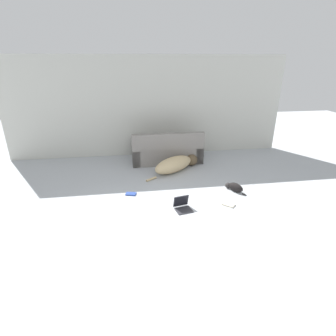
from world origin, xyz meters
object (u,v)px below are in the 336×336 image
Objects in this scene: couch at (166,151)px; book_blue at (131,194)px; cat at (235,187)px; book_cream at (228,204)px; laptop_open at (182,205)px; dog at (176,164)px.

couch is 2.08m from book_blue.
book_cream is (-0.33, -0.54, -0.07)m from cat.
couch is 2.65m from book_cream.
laptop_open is at bearing 88.15° from couch.
cat is at bearing -83.26° from dog.
cat reaches higher than book_cream.
couch is at bearing 76.81° from laptop_open.
book_blue is at bearing -170.32° from dog.
couch is 3.89× the size of cat.
laptop_open is at bearing -36.47° from book_blue.
dog is at bearing 111.89° from book_cream.
dog reaches higher than cat.
book_blue is (-1.12, -1.06, -0.17)m from dog.
cat is (1.16, -1.96, -0.19)m from couch.
laptop_open reaches higher than book_blue.
cat is at bearing 11.95° from laptop_open.
laptop_open is (-0.06, -2.50, -0.19)m from couch.
cat is at bearing 120.12° from couch.
cat is at bearing 58.78° from book_cream.
couch is 0.77m from dog.
laptop_open is at bearing -129.96° from dog.
book_cream is at bearing 117.22° from cat.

